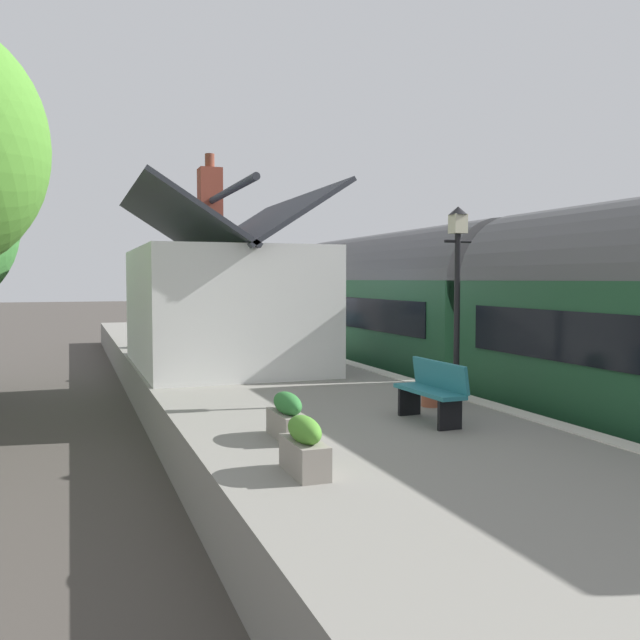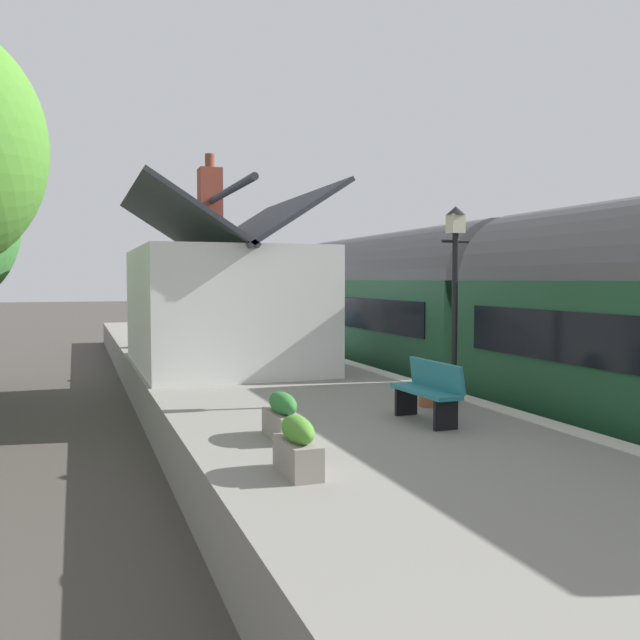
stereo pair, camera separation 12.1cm
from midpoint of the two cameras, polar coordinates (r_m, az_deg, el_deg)
The scene contains 17 objects.
ground_plane at distance 19.83m, azimuth 2.69°, elevation -5.38°, with size 160.00×160.00×0.00m, color #423D38.
platform at distance 18.67m, azimuth -7.69°, elevation -4.46°, with size 32.00×5.28×0.96m, color gray.
platform_edge_coping at distance 19.28m, azimuth -0.54°, elevation -2.72°, with size 32.00×0.36×0.02m, color beige.
rail_near at distance 20.49m, azimuth 6.89°, elevation -4.91°, with size 52.00×0.08×0.14m, color gray.
rail_far at distance 19.89m, azimuth 3.17°, elevation -5.15°, with size 52.00×0.08×0.14m, color gray.
station_building at distance 16.54m, azimuth -8.36°, elevation 1.46°, with size 6.57×4.18×5.23m.
bench_near_building at distance 10.10m, azimuth 8.97°, elevation -5.70°, with size 1.41×0.48×0.88m.
bench_platform_end at distance 23.12m, azimuth -8.59°, elevation -0.58°, with size 1.42×0.49×0.88m.
bench_mid_platform at distance 25.48m, azimuth -9.82°, elevation -0.22°, with size 1.41×0.47×0.88m.
bench_by_lamp at distance 28.42m, azimuth -10.67°, elevation 0.14°, with size 1.40×0.45×0.88m.
planter_under_sign at distance 30.55m, azimuth -9.15°, elevation -0.03°, with size 0.94×0.32×0.54m.
planter_by_door at distance 7.39m, azimuth -1.78°, elevation -10.44°, with size 0.82×0.32×0.62m.
planter_edge_far at distance 9.00m, azimuth -3.10°, elevation -7.99°, with size 0.92×0.32×0.60m.
planter_corner_building at distance 11.33m, azimuth 8.92°, elevation -5.05°, with size 0.39×0.39×0.76m.
planter_bench_left at distance 21.42m, azimuth -12.67°, elevation -0.76°, with size 0.73×0.73×0.94m.
lamp_post_platform at distance 11.73m, azimuth 11.05°, elevation 4.58°, with size 0.32×0.50×3.28m.
station_sign_board at distance 24.12m, azimuth -5.81°, elevation 1.30°, with size 0.96×0.06×1.57m.
Camera 1 is at (-18.04, 7.65, 3.03)m, focal length 38.56 mm.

